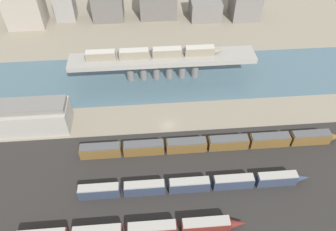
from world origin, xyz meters
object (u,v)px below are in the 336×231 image
(train_on_bridge, at_px, (154,53))
(train_yard_mid, at_px, (193,185))
(warehouse_building, at_px, (31,116))
(train_yard_far, at_px, (212,144))
(train_yard_near, at_px, (130,231))

(train_on_bridge, height_order, train_yard_mid, train_on_bridge)
(train_on_bridge, bearing_deg, warehouse_building, -151.12)
(train_yard_mid, relative_size, train_yard_far, 0.79)
(train_yard_mid, bearing_deg, warehouse_building, 150.42)
(train_on_bridge, bearing_deg, train_yard_near, -98.52)
(train_yard_mid, bearing_deg, train_on_bridge, 99.00)
(train_on_bridge, xyz_separation_m, warehouse_building, (-40.89, -22.55, -6.53))
(train_on_bridge, distance_m, train_yard_near, 63.69)
(train_yard_near, bearing_deg, train_yard_far, 46.29)
(train_on_bridge, height_order, train_yard_far, train_on_bridge)
(train_yard_mid, height_order, warehouse_building, warehouse_building)
(train_yard_far, bearing_deg, train_yard_mid, -118.55)
(train_yard_near, relative_size, train_yard_far, 0.69)
(train_yard_mid, bearing_deg, train_yard_far, 61.45)
(train_yard_near, relative_size, train_yard_mid, 0.88)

